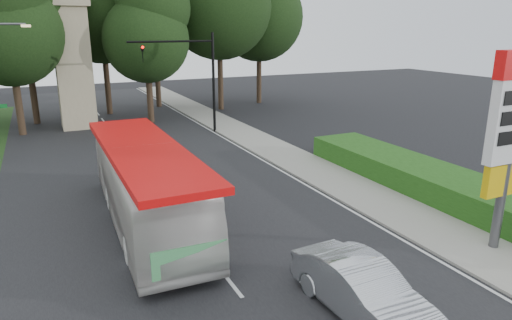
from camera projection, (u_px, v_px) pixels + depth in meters
name	position (u px, v px, depth m)	size (l,w,h in m)	color
road_surface	(163.00, 197.00, 20.92)	(14.00, 80.00, 0.02)	black
sidewalk_right	(320.00, 172.00, 24.42)	(3.00, 80.00, 0.12)	gray
hedge	(418.00, 176.00, 22.03)	(3.00, 14.00, 1.20)	#1B4612
traffic_signal_mast	(196.00, 69.00, 32.37)	(6.10, 0.35, 7.20)	black
monument	(73.00, 61.00, 34.28)	(3.00, 3.00, 10.05)	tan
tree_east_near	(153.00, 3.00, 42.38)	(8.12, 8.12, 15.95)	#2D2116
tree_monument_left	(5.00, 10.00, 30.77)	(7.28, 7.28, 14.30)	#2D2116
tree_monument_right	(145.00, 21.00, 35.31)	(6.72, 6.72, 13.20)	#2D2116
transit_bus	(146.00, 186.00, 17.72)	(2.66, 11.37, 3.17)	silver
sedan_silver	(362.00, 289.00, 12.20)	(1.62, 4.64, 1.53)	#B9BCC2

